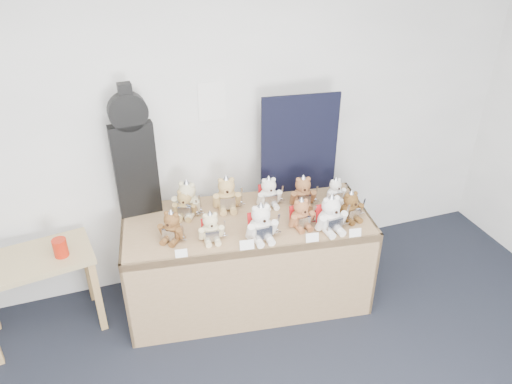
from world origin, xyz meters
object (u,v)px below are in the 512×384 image
object	(u,v)px
teddy_back_left	(187,199)
teddy_back_centre_right	(269,193)
teddy_front_end	(351,207)
guitar_case	(134,154)
teddy_front_far_left	(172,227)
teddy_back_right	(303,193)
display_table	(249,243)
teddy_front_centre	(261,224)
teddy_front_right	(301,214)
teddy_back_far_left	(185,205)
teddy_front_left	(211,228)
side_table	(35,272)
red_cup	(60,248)
teddy_back_end	(335,191)
teddy_back_centre_left	(227,195)
teddy_front_far_right	(331,215)

from	to	relation	value
teddy_back_left	teddy_back_centre_right	distance (m)	0.62
teddy_back_centre_right	teddy_front_end	bearing A→B (deg)	-34.04
guitar_case	teddy_front_far_left	distance (m)	0.60
teddy_back_right	teddy_front_far_left	bearing A→B (deg)	-162.12
teddy_front_far_left	teddy_front_end	size ratio (longest dim) A/B	1.00
teddy_back_left	display_table	bearing A→B (deg)	-4.42
teddy_front_centre	teddy_back_left	world-z (taller)	teddy_front_centre
teddy_back_centre_right	teddy_front_right	bearing A→B (deg)	-68.43
teddy_front_centre	teddy_back_right	size ratio (longest dim) A/B	1.12
guitar_case	teddy_back_right	world-z (taller)	guitar_case
teddy_front_centre	teddy_front_right	bearing A→B (deg)	8.23
teddy_back_far_left	teddy_front_left	bearing A→B (deg)	-52.42
side_table	teddy_back_centre_right	world-z (taller)	teddy_back_centre_right
teddy_front_left	teddy_front_right	distance (m)	0.66
teddy_front_left	teddy_front_end	xyz separation A→B (m)	(1.04, -0.08, 0.00)
teddy_front_end	teddy_back_centre_right	world-z (taller)	teddy_back_centre_right
teddy_front_right	red_cup	bearing A→B (deg)	165.05
teddy_front_right	teddy_front_end	bearing A→B (deg)	-7.46
teddy_back_end	teddy_front_right	bearing A→B (deg)	-153.68
side_table	teddy_front_far_left	xyz separation A→B (m)	(0.96, -0.23, 0.32)
teddy_front_far_left	teddy_front_right	xyz separation A→B (m)	(0.91, -0.14, -0.00)
teddy_front_far_left	teddy_back_left	world-z (taller)	teddy_back_left
side_table	teddy_front_far_left	world-z (taller)	teddy_front_far_left
red_cup	teddy_front_far_left	distance (m)	0.79
teddy_front_centre	teddy_front_left	bearing A→B (deg)	164.17
red_cup	teddy_back_centre_left	world-z (taller)	teddy_back_centre_left
display_table	side_table	xyz separation A→B (m)	(-1.51, 0.23, -0.05)
red_cup	teddy_front_far_right	bearing A→B (deg)	-13.57
teddy_front_far_right	teddy_front_end	distance (m)	0.22
display_table	teddy_front_far_right	bearing A→B (deg)	-17.04
teddy_back_right	red_cup	bearing A→B (deg)	-171.30
teddy_front_far_left	teddy_back_end	xyz separation A→B (m)	(1.30, 0.10, -0.01)
side_table	teddy_back_centre_right	xyz separation A→B (m)	(1.75, -0.02, 0.32)
teddy_front_left	teddy_back_centre_right	xyz separation A→B (m)	(0.54, 0.30, 0.01)
teddy_back_far_left	teddy_back_end	bearing A→B (deg)	12.82
display_table	red_cup	size ratio (longest dim) A/B	14.51
teddy_front_left	teddy_back_right	bearing A→B (deg)	19.96
display_table	teddy_back_end	distance (m)	0.79
side_table	teddy_front_right	distance (m)	1.93
teddy_front_end	teddy_back_centre_right	distance (m)	0.63
guitar_case	red_cup	bearing A→B (deg)	-161.33
teddy_back_right	teddy_front_far_right	bearing A→B (deg)	-71.10
side_table	teddy_back_centre_left	size ratio (longest dim) A/B	2.85
teddy_front_left	teddy_front_centre	bearing A→B (deg)	-11.41
red_cup	teddy_back_far_left	xyz separation A→B (m)	(0.90, 0.07, 0.13)
teddy_front_end	teddy_back_far_left	distance (m)	1.22
teddy_front_far_left	teddy_back_centre_left	xyz separation A→B (m)	(0.47, 0.27, 0.02)
teddy_back_far_left	teddy_front_end	bearing A→B (deg)	0.23
teddy_back_end	teddy_back_far_left	distance (m)	1.17
display_table	teddy_back_centre_left	size ratio (longest dim) A/B	6.39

